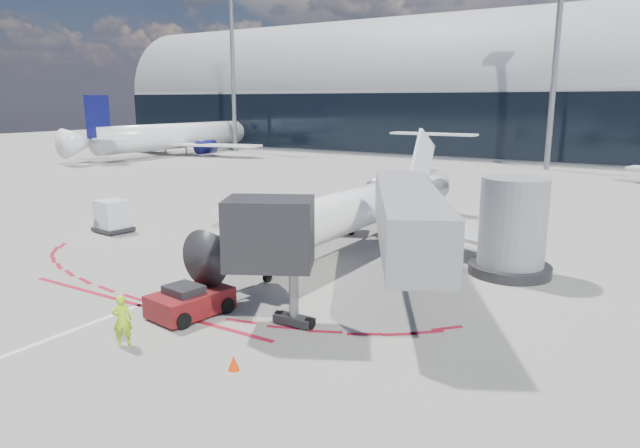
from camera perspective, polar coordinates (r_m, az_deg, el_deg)
The scene contains 14 objects.
ground at distance 33.47m, azimuth -2.60°, elevation -2.30°, with size 260.00×260.00×0.00m, color slate.
apron_centerline at distance 35.08m, azimuth -0.75°, elevation -1.59°, with size 0.25×40.00×0.01m, color silver.
apron_stop_bar at distance 25.28m, azimuth -17.65°, elevation -7.75°, with size 14.00×0.25×0.01m, color maroon.
terminal_building at distance 93.47m, azimuth 21.01°, elevation 11.54°, with size 150.00×24.15×24.00m.
jet_bridge at distance 25.74m, azimuth 11.66°, elevation -0.10°, with size 10.03×15.20×4.90m.
light_mast_west at distance 98.04m, azimuth -8.69°, elevation 14.52°, with size 0.70×0.70×25.00m, color gray.
light_mast_centre at distance 75.97m, azimuth 22.46°, elevation 14.45°, with size 0.70×0.70×25.00m, color gray.
regional_jet at distance 34.39m, azimuth 4.13°, elevation 1.76°, with size 20.90×25.78×6.46m.
pushback_tug at distance 23.49m, azimuth -12.86°, elevation -7.54°, with size 2.52×5.08×1.30m.
ramp_worker at distance 21.26m, azimuth -19.17°, elevation -9.07°, with size 0.67×0.44×1.84m, color #ADE618.
uld_container at distance 39.38m, azimuth -20.05°, elevation 0.72°, with size 2.44×2.15×2.10m.
safety_cone_left at distance 40.41m, azimuth -18.37°, elevation -0.01°, with size 0.36×0.36×0.50m, color #FF3805.
safety_cone_right at distance 18.83m, azimuth -8.63°, elevation -13.55°, with size 0.36×0.36×0.50m, color #FF3805.
bg_airliner_0 at distance 94.27m, azimuth -13.93°, elevation 10.26°, with size 35.19×37.26×11.39m, color white, non-canonical shape.
Camera 1 is at (18.40, -26.67, 8.40)m, focal length 32.00 mm.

